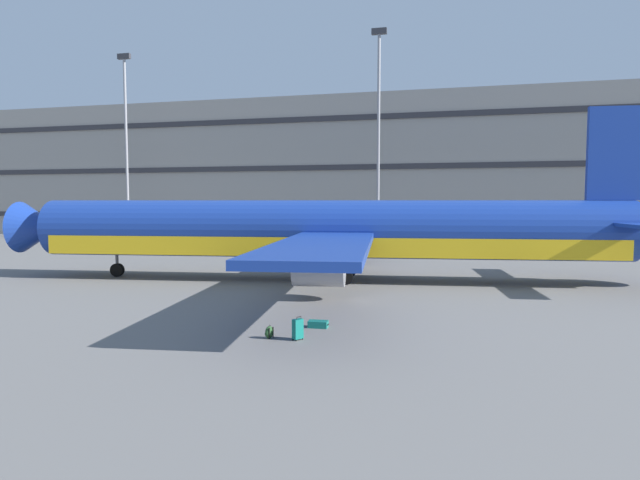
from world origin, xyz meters
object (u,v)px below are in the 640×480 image
object	(u,v)px
suitcase_silver	(318,324)
suitcase_laid_flat	(298,329)
backpack_black	(269,332)
airliner	(331,232)

from	to	relation	value
suitcase_silver	suitcase_laid_flat	world-z (taller)	suitcase_laid_flat
suitcase_laid_flat	backpack_black	size ratio (longest dim) A/B	1.70
airliner	suitcase_silver	xyz separation A→B (m)	(2.35, -12.83, -3.02)
suitcase_silver	suitcase_laid_flat	size ratio (longest dim) A/B	0.94
airliner	suitcase_silver	size ratio (longest dim) A/B	52.21
airliner	suitcase_laid_flat	world-z (taller)	airliner
suitcase_silver	backpack_black	bearing A→B (deg)	-122.86
suitcase_laid_flat	backpack_black	xyz separation A→B (m)	(-1.11, -0.04, -0.19)
airliner	suitcase_laid_flat	distance (m)	15.31
suitcase_silver	backpack_black	world-z (taller)	backpack_black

